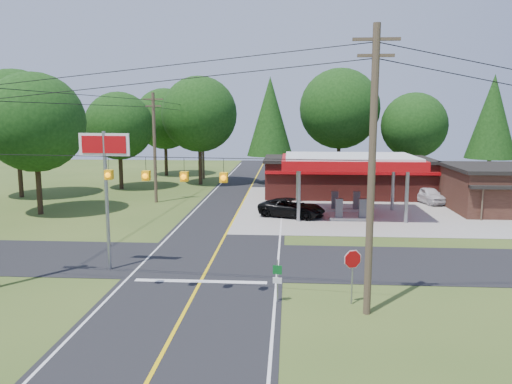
# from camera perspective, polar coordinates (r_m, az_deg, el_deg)

# --- Properties ---
(ground) EXTENTS (120.00, 120.00, 0.00)m
(ground) POSITION_cam_1_polar(r_m,az_deg,el_deg) (28.25, -5.05, -7.80)
(ground) COLOR #334E1B
(ground) RESTS_ON ground
(main_highway) EXTENTS (8.00, 120.00, 0.02)m
(main_highway) POSITION_cam_1_polar(r_m,az_deg,el_deg) (28.24, -5.05, -7.78)
(main_highway) COLOR black
(main_highway) RESTS_ON ground
(cross_road) EXTENTS (70.00, 7.00, 0.02)m
(cross_road) POSITION_cam_1_polar(r_m,az_deg,el_deg) (28.24, -5.05, -7.77)
(cross_road) COLOR black
(cross_road) RESTS_ON ground
(lane_center_yellow) EXTENTS (0.15, 110.00, 0.00)m
(lane_center_yellow) POSITION_cam_1_polar(r_m,az_deg,el_deg) (28.24, -5.05, -7.75)
(lane_center_yellow) COLOR yellow
(lane_center_yellow) RESTS_ON main_highway
(gas_canopy) EXTENTS (10.60, 7.40, 4.88)m
(gas_canopy) POSITION_cam_1_polar(r_m,az_deg,el_deg) (40.18, 10.61, 3.29)
(gas_canopy) COLOR gray
(gas_canopy) RESTS_ON ground
(convenience_store) EXTENTS (16.40, 7.55, 3.80)m
(convenience_store) POSITION_cam_1_polar(r_m,az_deg,el_deg) (50.41, 10.35, 1.73)
(convenience_store) COLOR maroon
(convenience_store) RESTS_ON ground
(utility_pole_near_right) EXTENTS (1.80, 0.30, 11.50)m
(utility_pole_near_right) POSITION_cam_1_polar(r_m,az_deg,el_deg) (20.09, 13.09, 2.53)
(utility_pole_near_right) COLOR #473828
(utility_pole_near_right) RESTS_ON ground
(utility_pole_far_left) EXTENTS (1.80, 0.30, 10.00)m
(utility_pole_far_left) POSITION_cam_1_polar(r_m,az_deg,el_deg) (46.46, -11.52, 5.17)
(utility_pole_far_left) COLOR #473828
(utility_pole_far_left) RESTS_ON ground
(utility_pole_north) EXTENTS (0.30, 0.30, 9.50)m
(utility_pole_north) POSITION_cam_1_polar(r_m,az_deg,el_deg) (62.74, -6.07, 5.82)
(utility_pole_north) COLOR #473828
(utility_pole_north) RESTS_ON ground
(overhead_beacons) EXTENTS (17.04, 2.04, 1.03)m
(overhead_beacons) POSITION_cam_1_polar(r_m,az_deg,el_deg) (21.46, -10.40, 3.69)
(overhead_beacons) COLOR black
(overhead_beacons) RESTS_ON ground
(treeline_backdrop) EXTENTS (70.27, 51.59, 13.30)m
(treeline_backdrop) POSITION_cam_1_polar(r_m,az_deg,el_deg) (50.84, -0.04, 8.24)
(treeline_backdrop) COLOR #332316
(treeline_backdrop) RESTS_ON ground
(suv_car) EXTENTS (6.68, 6.68, 1.46)m
(suv_car) POSITION_cam_1_polar(r_m,az_deg,el_deg) (39.60, 4.12, -1.83)
(suv_car) COLOR black
(suv_car) RESTS_ON ground
(sedan_car) EXTENTS (5.48, 5.48, 1.49)m
(sedan_car) POSITION_cam_1_polar(r_m,az_deg,el_deg) (48.26, 19.10, -0.34)
(sedan_car) COLOR white
(sedan_car) RESTS_ON ground
(big_stop_sign) EXTENTS (2.69, 0.35, 7.25)m
(big_stop_sign) POSITION_cam_1_polar(r_m,az_deg,el_deg) (26.56, -16.86, 2.75)
(big_stop_sign) COLOR gray
(big_stop_sign) RESTS_ON ground
(octagonal_stop_sign) EXTENTS (0.79, 0.36, 2.43)m
(octagonal_stop_sign) POSITION_cam_1_polar(r_m,az_deg,el_deg) (21.81, 10.98, -8.04)
(octagonal_stop_sign) COLOR gray
(octagonal_stop_sign) RESTS_ON ground
(route_sign_post) EXTENTS (0.39, 0.11, 1.92)m
(route_sign_post) POSITION_cam_1_polar(r_m,az_deg,el_deg) (21.85, 2.45, -9.73)
(route_sign_post) COLOR gray
(route_sign_post) RESTS_ON ground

